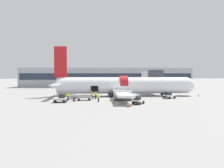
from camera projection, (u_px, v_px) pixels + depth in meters
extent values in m
plane|color=gray|center=(113.00, 98.00, 44.01)|extent=(500.00, 500.00, 0.00)
cube|color=yellow|center=(134.00, 102.00, 38.69)|extent=(23.25, 1.54, 0.01)
cube|color=#9EA3AD|center=(107.00, 77.00, 88.89)|extent=(73.60, 10.32, 8.26)
cube|color=#232D3D|center=(107.00, 77.00, 83.67)|extent=(72.13, 0.16, 2.64)
cylinder|color=#4C4C51|center=(150.00, 87.00, 57.35)|extent=(0.60, 0.60, 3.34)
cube|color=silver|center=(151.00, 76.00, 57.21)|extent=(2.87, 11.61, 2.87)
cube|color=#333842|center=(156.00, 77.00, 52.02)|extent=(3.73, 1.60, 3.44)
cylinder|color=white|center=(123.00, 85.00, 49.02)|extent=(31.88, 3.99, 3.99)
sphere|color=white|center=(187.00, 85.00, 49.95)|extent=(3.79, 3.79, 3.79)
cone|color=white|center=(58.00, 86.00, 48.08)|extent=(4.59, 3.67, 3.67)
cylinder|color=red|center=(123.00, 84.00, 48.96)|extent=(1.91, 4.00, 4.00)
cube|color=red|center=(61.00, 62.00, 47.87)|extent=(2.99, 0.28, 7.39)
cube|color=white|center=(57.00, 85.00, 43.80)|extent=(1.22, 8.64, 0.20)
cube|color=white|center=(64.00, 83.00, 52.41)|extent=(1.22, 8.64, 0.20)
cube|color=white|center=(122.00, 93.00, 40.70)|extent=(2.91, 15.43, 0.40)
cube|color=white|center=(116.00, 88.00, 57.28)|extent=(2.91, 15.43, 0.40)
cylinder|color=gray|center=(123.00, 95.00, 40.57)|extent=(3.75, 2.09, 2.09)
cylinder|color=gray|center=(116.00, 89.00, 57.47)|extent=(3.75, 2.09, 2.09)
cube|color=black|center=(95.00, 89.00, 46.66)|extent=(1.70, 0.12, 1.40)
cylinder|color=#56565B|center=(163.00, 91.00, 49.66)|extent=(0.22, 0.22, 1.04)
sphere|color=black|center=(163.00, 93.00, 49.69)|extent=(1.18, 1.18, 1.18)
cylinder|color=#56565B|center=(111.00, 93.00, 46.21)|extent=(0.22, 0.22, 1.04)
sphere|color=black|center=(111.00, 95.00, 46.23)|extent=(1.18, 1.18, 1.18)
cylinder|color=#56565B|center=(110.00, 91.00, 51.59)|extent=(0.22, 0.22, 1.04)
sphere|color=black|center=(110.00, 93.00, 51.61)|extent=(1.18, 1.18, 1.18)
cube|color=white|center=(169.00, 96.00, 44.10)|extent=(2.93, 2.54, 0.58)
cube|color=#232833|center=(168.00, 93.00, 43.86)|extent=(1.61, 1.72, 0.67)
cube|color=black|center=(165.00, 97.00, 43.46)|extent=(0.76, 1.34, 0.29)
sphere|color=black|center=(164.00, 97.00, 44.35)|extent=(0.56, 0.56, 0.56)
sphere|color=black|center=(169.00, 98.00, 43.04)|extent=(0.56, 0.56, 0.56)
sphere|color=black|center=(169.00, 97.00, 45.19)|extent=(0.56, 0.56, 0.56)
sphere|color=black|center=(175.00, 97.00, 43.88)|extent=(0.56, 0.56, 0.56)
cube|color=silver|center=(138.00, 101.00, 35.44)|extent=(2.34, 2.57, 0.57)
cube|color=#232833|center=(137.00, 98.00, 35.08)|extent=(1.46, 1.45, 0.66)
cube|color=black|center=(135.00, 103.00, 34.45)|extent=(0.99, 0.76, 0.29)
sphere|color=black|center=(133.00, 103.00, 35.12)|extent=(0.56, 0.56, 0.56)
sphere|color=black|center=(140.00, 103.00, 34.48)|extent=(0.56, 0.56, 0.56)
sphere|color=black|center=(137.00, 102.00, 36.42)|extent=(0.56, 0.56, 0.56)
sphere|color=black|center=(143.00, 102.00, 35.77)|extent=(0.56, 0.56, 0.56)
cube|color=silver|center=(60.00, 99.00, 37.65)|extent=(2.40, 1.67, 0.65)
cube|color=#232833|center=(62.00, 96.00, 37.65)|extent=(1.08, 1.41, 0.72)
cube|color=black|center=(67.00, 100.00, 37.74)|extent=(0.14, 1.48, 0.32)
sphere|color=black|center=(64.00, 101.00, 36.94)|extent=(0.56, 0.56, 0.56)
sphere|color=black|center=(65.00, 100.00, 38.50)|extent=(0.56, 0.56, 0.56)
sphere|color=black|center=(55.00, 101.00, 36.83)|extent=(0.56, 0.56, 0.56)
sphere|color=black|center=(57.00, 100.00, 38.39)|extent=(0.56, 0.56, 0.56)
cube|color=#999BA0|center=(84.00, 98.00, 40.72)|extent=(3.24, 2.00, 0.05)
cube|color=#999BA0|center=(91.00, 96.00, 41.04)|extent=(0.31, 1.50, 0.50)
cube|color=#999BA0|center=(84.00, 97.00, 40.00)|extent=(2.94, 0.56, 0.50)
cube|color=#999BA0|center=(84.00, 96.00, 41.42)|extent=(2.94, 0.56, 0.50)
cube|color=#333338|center=(94.00, 99.00, 41.17)|extent=(0.90, 0.23, 0.06)
sphere|color=black|center=(90.00, 100.00, 40.24)|extent=(0.40, 0.40, 0.40)
sphere|color=black|center=(89.00, 99.00, 41.71)|extent=(0.40, 0.40, 0.40)
sphere|color=black|center=(79.00, 100.00, 39.76)|extent=(0.40, 0.40, 0.40)
sphere|color=black|center=(79.00, 99.00, 41.23)|extent=(0.40, 0.40, 0.40)
cube|color=black|center=(82.00, 97.00, 40.38)|extent=(0.54, 0.22, 0.34)
cube|color=black|center=(85.00, 96.00, 40.83)|extent=(0.54, 0.23, 0.46)
cube|color=#14472D|center=(89.00, 97.00, 41.07)|extent=(0.44, 0.21, 0.36)
cube|color=silver|center=(71.00, 96.00, 43.47)|extent=(3.11, 2.13, 0.05)
cube|color=silver|center=(77.00, 95.00, 43.33)|extent=(0.31, 1.72, 0.47)
cube|color=silver|center=(70.00, 95.00, 42.63)|extent=(2.81, 0.47, 0.47)
cube|color=silver|center=(72.00, 94.00, 44.29)|extent=(2.81, 0.47, 0.47)
cube|color=#333338|center=(79.00, 97.00, 43.32)|extent=(0.90, 0.21, 0.06)
sphere|color=black|center=(74.00, 98.00, 42.54)|extent=(0.40, 0.40, 0.40)
sphere|color=black|center=(76.00, 97.00, 44.26)|extent=(0.40, 0.40, 0.40)
sphere|color=black|center=(65.00, 98.00, 42.72)|extent=(0.40, 0.40, 0.40)
sphere|color=black|center=(67.00, 97.00, 44.44)|extent=(0.40, 0.40, 0.40)
cube|color=#1E2347|center=(71.00, 95.00, 43.28)|extent=(0.47, 0.21, 0.46)
cube|color=black|center=(67.00, 95.00, 43.61)|extent=(0.51, 0.36, 0.47)
cube|color=#2D2D33|center=(75.00, 95.00, 43.59)|extent=(0.51, 0.32, 0.42)
cube|color=#14472D|center=(69.00, 94.00, 43.87)|extent=(0.53, 0.29, 0.56)
cylinder|color=black|center=(98.00, 100.00, 38.29)|extent=(0.35, 0.35, 0.75)
cylinder|color=#CCE523|center=(98.00, 96.00, 38.26)|extent=(0.45, 0.45, 0.59)
sphere|color=beige|center=(98.00, 94.00, 38.24)|extent=(0.21, 0.21, 0.21)
cylinder|color=#CCE523|center=(97.00, 97.00, 38.18)|extent=(0.14, 0.14, 0.54)
cylinder|color=#CCE523|center=(99.00, 97.00, 38.34)|extent=(0.14, 0.14, 0.54)
cylinder|color=#2D2D33|center=(92.00, 97.00, 43.51)|extent=(0.41, 0.41, 0.82)
cylinder|color=orange|center=(92.00, 94.00, 43.47)|extent=(0.53, 0.53, 0.64)
sphere|color=beige|center=(92.00, 92.00, 43.45)|extent=(0.23, 0.23, 0.23)
cylinder|color=orange|center=(92.00, 94.00, 43.30)|extent=(0.17, 0.17, 0.59)
cylinder|color=orange|center=(91.00, 94.00, 43.66)|extent=(0.17, 0.17, 0.59)
cylinder|color=black|center=(96.00, 97.00, 43.14)|extent=(0.35, 0.35, 0.77)
cylinder|color=#CCE523|center=(96.00, 94.00, 43.11)|extent=(0.45, 0.45, 0.60)
sphere|color=beige|center=(96.00, 92.00, 43.09)|extent=(0.21, 0.21, 0.21)
cylinder|color=#CCE523|center=(97.00, 94.00, 43.19)|extent=(0.14, 0.14, 0.56)
cylinder|color=#CCE523|center=(95.00, 94.00, 43.03)|extent=(0.14, 0.14, 0.56)
cylinder|color=#1E2338|center=(68.00, 99.00, 40.06)|extent=(0.38, 0.38, 0.86)
cylinder|color=#CCE523|center=(68.00, 95.00, 40.02)|extent=(0.49, 0.49, 0.67)
sphere|color=#9E7556|center=(68.00, 93.00, 40.00)|extent=(0.24, 0.24, 0.24)
cylinder|color=#CCE523|center=(67.00, 95.00, 39.95)|extent=(0.16, 0.16, 0.62)
cylinder|color=#CCE523|center=(69.00, 95.00, 40.10)|extent=(0.16, 0.16, 0.62)
cube|color=#721951|center=(74.00, 100.00, 38.97)|extent=(0.44, 0.31, 0.49)
cube|color=black|center=(74.00, 99.00, 38.96)|extent=(0.26, 0.07, 0.12)
cube|color=black|center=(199.00, 96.00, 48.47)|extent=(0.43, 0.43, 0.03)
cone|color=orange|center=(199.00, 95.00, 48.45)|extent=(0.32, 0.32, 0.65)
cylinder|color=white|center=(199.00, 95.00, 48.45)|extent=(0.19, 0.19, 0.08)
cube|color=black|center=(128.00, 107.00, 32.10)|extent=(0.48, 0.48, 0.03)
cone|color=orange|center=(128.00, 105.00, 32.08)|extent=(0.36, 0.36, 0.77)
cylinder|color=white|center=(128.00, 105.00, 32.08)|extent=(0.21, 0.21, 0.09)
cube|color=black|center=(131.00, 100.00, 40.45)|extent=(0.62, 0.62, 0.03)
cone|color=orange|center=(131.00, 99.00, 40.43)|extent=(0.46, 0.46, 0.79)
cylinder|color=white|center=(131.00, 98.00, 40.43)|extent=(0.26, 0.26, 0.09)
cube|color=black|center=(54.00, 97.00, 47.18)|extent=(0.62, 0.62, 0.03)
cone|color=orange|center=(54.00, 96.00, 47.16)|extent=(0.46, 0.46, 0.56)
cylinder|color=white|center=(54.00, 96.00, 47.16)|extent=(0.27, 0.27, 0.07)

